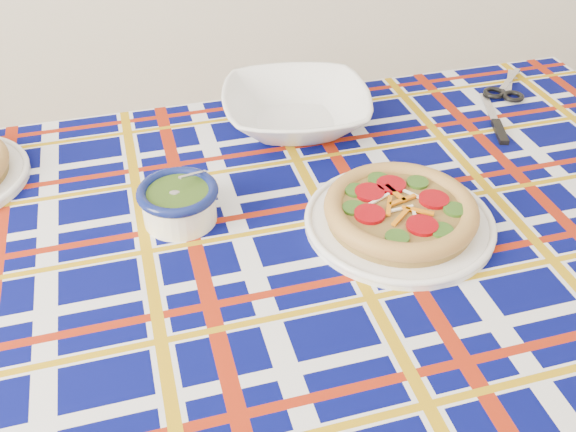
{
  "coord_description": "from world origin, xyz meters",
  "views": [
    {
      "loc": [
        0.29,
        -0.51,
        1.54
      ],
      "look_at": [
        0.39,
        0.38,
        0.85
      ],
      "focal_mm": 40.0,
      "sensor_mm": 36.0,
      "label": 1
    }
  ],
  "objects": [
    {
      "name": "main_focaccia_plate",
      "position": [
        0.59,
        0.35,
        0.86
      ],
      "size": [
        0.36,
        0.36,
        0.07
      ],
      "primitive_type": null,
      "rotation": [
        0.0,
        0.0,
        0.05
      ],
      "color": "olive",
      "rests_on": "tablecloth"
    },
    {
      "name": "dining_table",
      "position": [
        0.4,
        0.32,
        0.74
      ],
      "size": [
        1.9,
        1.35,
        0.82
      ],
      "rotation": [
        0.0,
        0.0,
        0.16
      ],
      "color": "brown",
      "rests_on": "floor"
    },
    {
      "name": "tablecloth",
      "position": [
        0.4,
        0.32,
        0.77
      ],
      "size": [
        1.94,
        1.39,
        0.12
      ],
      "primitive_type": null,
      "rotation": [
        0.0,
        0.0,
        0.16
      ],
      "color": "#04074D",
      "rests_on": "dining_table"
    },
    {
      "name": "serving_bowl",
      "position": [
        0.45,
        0.73,
        0.87
      ],
      "size": [
        0.32,
        0.32,
        0.08
      ],
      "primitive_type": "imported",
      "rotation": [
        0.0,
        0.0,
        -0.01
      ],
      "color": "white",
      "rests_on": "tablecloth"
    },
    {
      "name": "kitchen_scissors",
      "position": [
        1.0,
        0.87,
        0.84
      ],
      "size": [
        0.2,
        0.23,
        0.02
      ],
      "primitive_type": null,
      "rotation": [
        0.0,
        0.0,
        1.02
      ],
      "color": "silver",
      "rests_on": "tablecloth"
    },
    {
      "name": "table_knife",
      "position": [
        0.91,
        0.74,
        0.83
      ],
      "size": [
        0.06,
        0.24,
        0.01
      ],
      "primitive_type": null,
      "rotation": [
        0.0,
        0.0,
        1.41
      ],
      "color": "silver",
      "rests_on": "tablecloth"
    },
    {
      "name": "pesto_bowl",
      "position": [
        0.2,
        0.42,
        0.87
      ],
      "size": [
        0.17,
        0.17,
        0.09
      ],
      "primitive_type": null,
      "rotation": [
        0.0,
        0.0,
        0.2
      ],
      "color": "#243E11",
      "rests_on": "tablecloth"
    }
  ]
}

